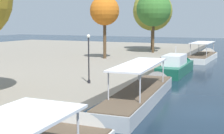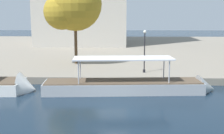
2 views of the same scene
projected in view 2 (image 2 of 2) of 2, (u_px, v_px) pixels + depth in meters
name	position (u px, v px, depth m)	size (l,w,h in m)	color
ground_plane	(114.00, 110.00, 21.53)	(220.00, 220.00, 0.00)	#142333
dock_promenade	(118.00, 49.00, 56.11)	(120.00, 55.00, 0.71)	gray
tour_boat_2	(134.00, 88.00, 26.27)	(15.15, 3.65, 4.07)	#9EA3A8
lamp_post	(144.00, 50.00, 31.26)	(0.33, 0.33, 4.46)	black
tree_0	(73.00, 5.00, 36.00)	(6.89, 6.52, 10.57)	#4C3823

